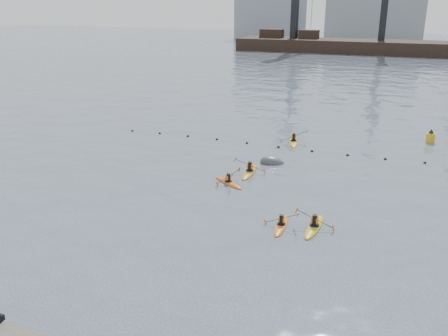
{
  "coord_description": "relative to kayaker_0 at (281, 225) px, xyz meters",
  "views": [
    {
      "loc": [
        8.19,
        -16.57,
        12.13
      ],
      "look_at": [
        -1.55,
        8.14,
        2.8
      ],
      "focal_mm": 38.0,
      "sensor_mm": 36.0,
      "label": 1
    }
  ],
  "objects": [
    {
      "name": "ground",
      "position": [
        -2.28,
        -7.38,
        -0.09
      ],
      "size": [
        400.0,
        400.0,
        0.0
      ],
      "primitive_type": "plane",
      "color": "#36404F",
      "rests_on": "ground"
    },
    {
      "name": "float_line",
      "position": [
        -2.78,
        15.16,
        -0.06
      ],
      "size": [
        33.24,
        0.73,
        0.24
      ],
      "color": "black",
      "rests_on": "ground"
    },
    {
      "name": "barge_pier",
      "position": [
        -2.5,
        102.62,
        1.8
      ],
      "size": [
        72.0,
        19.3,
        29.5
      ],
      "color": "black",
      "rests_on": "ground"
    },
    {
      "name": "skyline",
      "position": [
        -0.04,
        142.9,
        9.16
      ],
      "size": [
        141.0,
        28.0,
        22.0
      ],
      "color": "gray",
      "rests_on": "ground"
    },
    {
      "name": "kayaker_0",
      "position": [
        0.0,
        0.0,
        0.0
      ],
      "size": [
        2.04,
        2.98,
        1.12
      ],
      "rotation": [
        0.0,
        0.0,
        0.08
      ],
      "color": "orange",
      "rests_on": "ground"
    },
    {
      "name": "kayaker_1",
      "position": [
        1.8,
        0.49,
        0.01
      ],
      "size": [
        2.3,
        3.38,
        1.22
      ],
      "rotation": [
        0.0,
        0.0,
        -0.06
      ],
      "color": "gold",
      "rests_on": "ground"
    },
    {
      "name": "kayaker_2",
      "position": [
        -5.26,
        5.25,
        0.0
      ],
      "size": [
        2.87,
        2.16,
        1.12
      ],
      "rotation": [
        0.0,
        0.0,
        0.99
      ],
      "color": "#C35512",
      "rests_on": "ground"
    },
    {
      "name": "kayaker_3",
      "position": [
        -4.54,
        7.88,
        0.02
      ],
      "size": [
        2.45,
        3.61,
        1.29
      ],
      "rotation": [
        0.0,
        0.0,
        0.07
      ],
      "color": "orange",
      "rests_on": "ground"
    },
    {
      "name": "kayaker_5",
      "position": [
        -3.41,
        17.02,
        0.02
      ],
      "size": [
        2.44,
        3.62,
        1.41
      ],
      "rotation": [
        0.0,
        0.0,
        0.24
      ],
      "color": "gold",
      "rests_on": "ground"
    },
    {
      "name": "mooring_buoy",
      "position": [
        -3.58,
        10.74,
        -0.09
      ],
      "size": [
        2.46,
        1.82,
        1.41
      ],
      "primitive_type": "ellipsoid",
      "rotation": [
        0.0,
        0.21,
        0.32
      ],
      "color": "#404346",
      "rests_on": "ground"
    },
    {
      "name": "nav_buoy",
      "position": [
        8.18,
        21.73,
        0.34
      ],
      "size": [
        0.78,
        0.78,
        1.42
      ],
      "color": "gold",
      "rests_on": "ground"
    }
  ]
}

